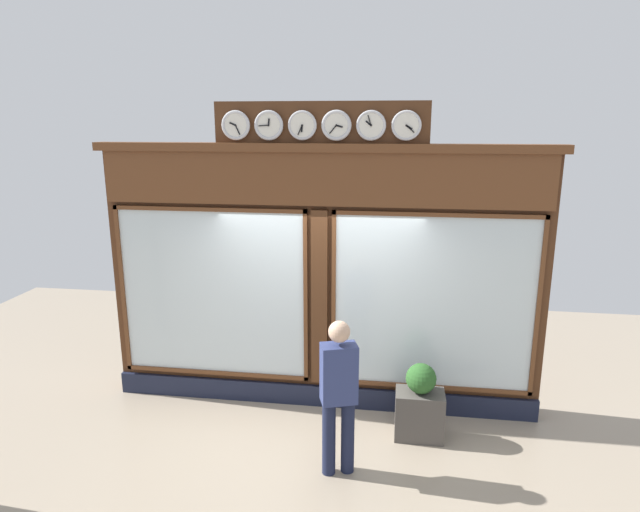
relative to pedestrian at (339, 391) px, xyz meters
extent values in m
cube|color=#4C2B16|center=(0.39, -1.51, 0.70)|extent=(5.43, 0.30, 3.25)
cube|color=#191E33|center=(0.39, -1.34, -0.79)|extent=(5.43, 0.08, 0.28)
cube|color=brown|center=(0.39, -1.32, 2.01)|extent=(5.33, 0.08, 0.63)
cube|color=brown|center=(0.39, -1.34, 2.37)|extent=(5.54, 0.20, 0.10)
cube|color=silver|center=(-1.00, -1.35, 0.53)|extent=(2.37, 0.02, 2.13)
cube|color=brown|center=(-1.00, -1.33, 1.62)|extent=(2.47, 0.04, 0.05)
cube|color=brown|center=(-1.00, -1.33, -0.56)|extent=(2.47, 0.04, 0.05)
cube|color=brown|center=(-2.21, -1.33, 0.53)|extent=(0.05, 0.04, 2.23)
cube|color=brown|center=(0.21, -1.33, 0.53)|extent=(0.05, 0.04, 2.23)
cube|color=silver|center=(1.77, -1.35, 0.53)|extent=(2.37, 0.02, 2.13)
cube|color=brown|center=(1.77, -1.33, 1.62)|extent=(2.47, 0.04, 0.05)
cube|color=brown|center=(1.77, -1.33, -0.56)|extent=(2.47, 0.04, 0.05)
cube|color=brown|center=(2.98, -1.33, 0.53)|extent=(0.05, 0.04, 2.23)
cube|color=brown|center=(0.56, -1.33, 0.53)|extent=(0.05, 0.04, 2.23)
cube|color=#4C2B16|center=(0.39, -1.33, 0.53)|extent=(0.20, 0.10, 2.23)
cube|color=#4C2B16|center=(0.39, -1.38, 2.62)|extent=(2.51, 0.06, 0.54)
cylinder|color=white|center=(-0.60, -1.30, 2.62)|extent=(0.28, 0.02, 0.28)
torus|color=silver|center=(-0.60, -1.30, 2.62)|extent=(0.33, 0.03, 0.33)
cube|color=black|center=(-0.63, -1.29, 2.61)|extent=(0.07, 0.01, 0.05)
cube|color=black|center=(-0.64, -1.29, 2.59)|extent=(0.10, 0.01, 0.09)
sphere|color=black|center=(-0.60, -1.28, 2.62)|extent=(0.02, 0.02, 0.02)
cylinder|color=white|center=(-0.20, -1.30, 2.62)|extent=(0.28, 0.02, 0.28)
torus|color=silver|center=(-0.20, -1.30, 2.62)|extent=(0.34, 0.04, 0.34)
cube|color=black|center=(-0.17, -1.29, 2.65)|extent=(0.07, 0.01, 0.06)
cube|color=black|center=(-0.19, -1.29, 2.68)|extent=(0.05, 0.01, 0.12)
sphere|color=black|center=(-0.20, -1.28, 2.62)|extent=(0.02, 0.02, 0.02)
cylinder|color=white|center=(0.19, -1.30, 2.62)|extent=(0.28, 0.02, 0.28)
torus|color=silver|center=(0.19, -1.30, 2.62)|extent=(0.35, 0.04, 0.35)
cube|color=black|center=(0.15, -1.29, 2.62)|extent=(0.08, 0.01, 0.04)
cube|color=black|center=(0.23, -1.29, 2.58)|extent=(0.08, 0.01, 0.10)
sphere|color=black|center=(0.19, -1.28, 2.62)|extent=(0.02, 0.02, 0.02)
cylinder|color=white|center=(0.58, -1.30, 2.62)|extent=(0.28, 0.02, 0.28)
torus|color=silver|center=(0.58, -1.30, 2.62)|extent=(0.34, 0.03, 0.34)
cube|color=black|center=(0.59, -1.29, 2.59)|extent=(0.02, 0.01, 0.08)
cube|color=black|center=(0.61, -1.29, 2.57)|extent=(0.06, 0.01, 0.11)
sphere|color=black|center=(0.58, -1.28, 2.62)|extent=(0.02, 0.02, 0.02)
cylinder|color=white|center=(0.98, -1.30, 2.62)|extent=(0.28, 0.02, 0.28)
torus|color=silver|center=(0.98, -1.30, 2.62)|extent=(0.34, 0.04, 0.34)
cube|color=black|center=(0.97, -1.29, 2.66)|extent=(0.03, 0.01, 0.08)
cube|color=black|center=(1.04, -1.29, 2.62)|extent=(0.12, 0.01, 0.02)
sphere|color=black|center=(0.98, -1.28, 2.62)|extent=(0.02, 0.02, 0.02)
cylinder|color=white|center=(1.37, -1.30, 2.62)|extent=(0.28, 0.02, 0.28)
torus|color=silver|center=(1.37, -1.30, 2.62)|extent=(0.34, 0.04, 0.34)
cube|color=black|center=(1.40, -1.29, 2.64)|extent=(0.08, 0.01, 0.05)
cube|color=black|center=(1.35, -1.29, 2.57)|extent=(0.06, 0.01, 0.11)
sphere|color=black|center=(1.37, -1.28, 2.62)|extent=(0.02, 0.02, 0.02)
cylinder|color=#191E38|center=(0.10, 0.03, -0.52)|extent=(0.14, 0.14, 0.82)
cylinder|color=#191E38|center=(-0.10, -0.03, -0.52)|extent=(0.14, 0.14, 0.82)
cube|color=navy|center=(0.00, 0.00, 0.20)|extent=(0.41, 0.32, 0.62)
sphere|color=tan|center=(0.00, 0.00, 0.65)|extent=(0.22, 0.22, 0.22)
cube|color=#4C4742|center=(-0.86, -0.79, -0.65)|extent=(0.56, 0.36, 0.57)
sphere|color=#285623|center=(-0.86, -0.79, -0.19)|extent=(0.35, 0.35, 0.35)
camera|label=1|loc=(-0.52, 4.99, 2.67)|focal=30.46mm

